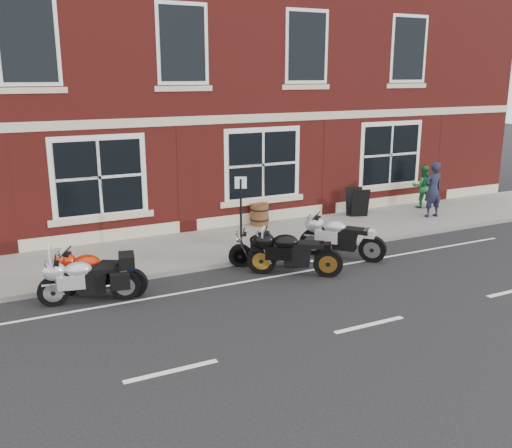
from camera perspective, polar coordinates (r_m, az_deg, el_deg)
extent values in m
plane|color=black|center=(13.72, 3.64, -5.29)|extent=(80.00, 80.00, 0.00)
cube|color=slate|center=(16.23, -1.65, -1.83)|extent=(30.00, 3.00, 0.12)
cube|color=slate|center=(14.88, 0.91, -3.40)|extent=(30.00, 0.16, 0.12)
cube|color=maroon|center=(22.62, -10.17, 17.89)|extent=(24.00, 12.00, 12.00)
cylinder|color=black|center=(12.68, -19.59, -6.35)|extent=(0.66, 0.26, 0.65)
cylinder|color=black|center=(12.61, -12.94, -5.94)|extent=(0.66, 0.26, 0.65)
cube|color=black|center=(12.51, -16.62, -4.70)|extent=(0.84, 0.40, 0.22)
ellipsoid|color=#B3B2B7|center=(12.48, -17.35, -4.22)|extent=(0.63, 0.47, 0.32)
cube|color=black|center=(12.47, -14.79, -4.24)|extent=(0.60, 0.37, 0.10)
cube|color=silver|center=(12.41, -19.83, -2.73)|extent=(0.13, 0.42, 0.45)
cylinder|color=black|center=(13.18, -18.45, -5.41)|extent=(0.63, 0.44, 0.65)
cylinder|color=black|center=(12.71, -12.20, -5.71)|extent=(0.63, 0.44, 0.65)
cube|color=black|center=(12.83, -15.70, -4.10)|extent=(0.83, 0.62, 0.23)
ellipsoid|color=#B12007|center=(12.84, -16.39, -3.55)|extent=(0.68, 0.61, 0.33)
cube|color=black|center=(12.68, -13.98, -3.82)|extent=(0.62, 0.51, 0.10)
cylinder|color=black|center=(13.82, 0.59, -3.57)|extent=(0.66, 0.52, 0.70)
cylinder|color=black|center=(13.70, 7.23, -3.85)|extent=(0.66, 0.52, 0.70)
cube|color=black|center=(13.63, 3.69, -2.21)|extent=(0.87, 0.72, 0.24)
ellipsoid|color=black|center=(13.60, 3.01, -1.66)|extent=(0.73, 0.68, 0.35)
cube|color=black|center=(13.58, 5.55, -1.93)|extent=(0.66, 0.58, 0.11)
cylinder|color=black|center=(15.33, 5.75, -1.77)|extent=(0.57, 0.63, 0.71)
cylinder|color=black|center=(14.95, 11.60, -2.44)|extent=(0.57, 0.63, 0.71)
cube|color=black|center=(15.03, 8.49, -0.71)|extent=(0.77, 0.84, 0.24)
ellipsoid|color=#9FA0A4|center=(15.04, 7.90, -0.16)|extent=(0.70, 0.73, 0.35)
cube|color=black|center=(14.91, 10.14, -0.56)|extent=(0.61, 0.65, 0.11)
cylinder|color=black|center=(14.32, -1.55, -3.14)|extent=(0.58, 0.40, 0.59)
cylinder|color=black|center=(14.28, 3.84, -3.22)|extent=(0.58, 0.40, 0.59)
cube|color=black|center=(14.19, 0.96, -1.97)|extent=(0.76, 0.56, 0.20)
ellipsoid|color=black|center=(14.16, 0.40, -1.53)|extent=(0.62, 0.55, 0.30)
cube|color=black|center=(14.16, 2.46, -1.70)|extent=(0.56, 0.46, 0.09)
imported|color=#1A1D30|center=(19.54, 17.28, 3.30)|extent=(0.69, 0.48, 1.82)
imported|color=#1B612B|center=(20.83, 16.34, 3.61)|extent=(0.91, 0.85, 1.50)
cylinder|color=#513615|center=(17.79, 0.34, 1.00)|extent=(0.58, 0.58, 0.67)
cylinder|color=black|center=(17.83, 0.34, 0.50)|extent=(0.61, 0.61, 0.05)
cylinder|color=black|center=(17.76, 0.34, 1.51)|extent=(0.61, 0.61, 0.05)
cylinder|color=black|center=(14.42, -1.51, 0.51)|extent=(0.06, 0.06, 2.05)
cube|color=silver|center=(14.22, -1.54, 4.16)|extent=(0.28, 0.14, 0.30)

